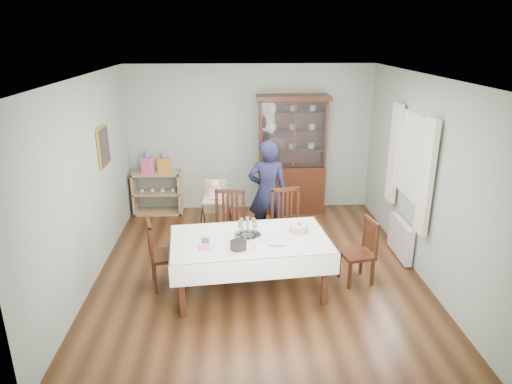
{
  "coord_description": "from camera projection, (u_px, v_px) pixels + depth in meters",
  "views": [
    {
      "loc": [
        -0.34,
        -5.8,
        3.22
      ],
      "look_at": [
        -0.02,
        0.2,
        1.11
      ],
      "focal_mm": 32.0,
      "sensor_mm": 36.0,
      "label": 1
    }
  ],
  "objects": [
    {
      "name": "plate_stack_dark",
      "position": [
        238.0,
        245.0,
        5.47
      ],
      "size": [
        0.25,
        0.25,
        0.1
      ],
      "primitive_type": "cylinder",
      "rotation": [
        0.0,
        0.0,
        -0.26
      ],
      "color": "black",
      "rests_on": "dining_table"
    },
    {
      "name": "napkin_stack",
      "position": [
        205.0,
        248.0,
        5.49
      ],
      "size": [
        0.16,
        0.16,
        0.02
      ],
      "primitive_type": "cube",
      "rotation": [
        0.0,
        0.0,
        0.26
      ],
      "color": "#F1589B",
      "rests_on": "dining_table"
    },
    {
      "name": "floor",
      "position": [
        258.0,
        269.0,
        6.55
      ],
      "size": [
        5.0,
        5.0,
        0.0
      ],
      "primitive_type": "plane",
      "color": "#593319",
      "rests_on": "ground"
    },
    {
      "name": "curtain_left",
      "position": [
        427.0,
        178.0,
        5.88
      ],
      "size": [
        0.07,
        0.3,
        1.55
      ],
      "primitive_type": "cube",
      "color": "silver",
      "rests_on": "room_shell"
    },
    {
      "name": "chair_end_right",
      "position": [
        357.0,
        264.0,
        6.16
      ],
      "size": [
        0.47,
        0.47,
        0.89
      ],
      "rotation": [
        0.0,
        0.0,
        -1.37
      ],
      "color": "#421E10",
      "rests_on": "floor"
    },
    {
      "name": "radiator",
      "position": [
        400.0,
        238.0,
        6.84
      ],
      "size": [
        0.1,
        0.8,
        0.55
      ],
      "primitive_type": "cube",
      "color": "white",
      "rests_on": "floor"
    },
    {
      "name": "woman",
      "position": [
        268.0,
        192.0,
        7.17
      ],
      "size": [
        0.62,
        0.41,
        1.68
      ],
      "primitive_type": "imported",
      "rotation": [
        0.0,
        0.0,
        3.12
      ],
      "color": "black",
      "rests_on": "floor"
    },
    {
      "name": "birthday_cake",
      "position": [
        299.0,
        228.0,
        5.92
      ],
      "size": [
        0.28,
        0.28,
        0.19
      ],
      "color": "white",
      "rests_on": "dining_table"
    },
    {
      "name": "gift_bag_orange",
      "position": [
        164.0,
        163.0,
        8.28
      ],
      "size": [
        0.22,
        0.17,
        0.37
      ],
      "color": "orange",
      "rests_on": "sideboard"
    },
    {
      "name": "curtain_right",
      "position": [
        394.0,
        153.0,
        7.04
      ],
      "size": [
        0.07,
        0.3,
        1.55
      ],
      "primitive_type": "cube",
      "color": "silver",
      "rests_on": "room_shell"
    },
    {
      "name": "china_cabinet",
      "position": [
        292.0,
        153.0,
        8.34
      ],
      "size": [
        1.3,
        0.48,
        2.18
      ],
      "color": "#421E10",
      "rests_on": "floor"
    },
    {
      "name": "room_shell",
      "position": [
        256.0,
        145.0,
        6.49
      ],
      "size": [
        5.0,
        5.0,
        5.0
      ],
      "color": "#9EAA99",
      "rests_on": "floor"
    },
    {
      "name": "window",
      "position": [
        414.0,
        158.0,
        6.43
      ],
      "size": [
        0.04,
        1.02,
        1.22
      ],
      "primitive_type": "cube",
      "color": "white",
      "rests_on": "room_shell"
    },
    {
      "name": "high_chair",
      "position": [
        216.0,
        218.0,
        7.33
      ],
      "size": [
        0.5,
        0.5,
        1.03
      ],
      "rotation": [
        0.0,
        0.0,
        -0.09
      ],
      "color": "black",
      "rests_on": "floor"
    },
    {
      "name": "plate_stack_white",
      "position": [
        261.0,
        244.0,
        5.52
      ],
      "size": [
        0.24,
        0.24,
        0.08
      ],
      "primitive_type": "cylinder",
      "rotation": [
        0.0,
        0.0,
        -0.34
      ],
      "color": "white",
      "rests_on": "dining_table"
    },
    {
      "name": "picture_frame",
      "position": [
        103.0,
        146.0,
        6.65
      ],
      "size": [
        0.04,
        0.48,
        0.58
      ],
      "primitive_type": "cube",
      "color": "gold",
      "rests_on": "room_shell"
    },
    {
      "name": "cutlery",
      "position": [
        202.0,
        241.0,
        5.68
      ],
      "size": [
        0.13,
        0.18,
        0.01
      ],
      "primitive_type": null,
      "rotation": [
        0.0,
        0.0,
        0.07
      ],
      "color": "silver",
      "rests_on": "dining_table"
    },
    {
      "name": "cake_knife",
      "position": [
        275.0,
        246.0,
        5.54
      ],
      "size": [
        0.27,
        0.05,
        0.01
      ],
      "primitive_type": "cube",
      "rotation": [
        0.0,
        0.0,
        -0.11
      ],
      "color": "silver",
      "rests_on": "dining_table"
    },
    {
      "name": "chair_far_right",
      "position": [
        288.0,
        237.0,
        6.85
      ],
      "size": [
        0.53,
        0.53,
        1.03
      ],
      "rotation": [
        0.0,
        0.0,
        0.15
      ],
      "color": "#421E10",
      "rests_on": "floor"
    },
    {
      "name": "chair_end_left",
      "position": [
        166.0,
        266.0,
        6.07
      ],
      "size": [
        0.52,
        0.52,
        0.95
      ],
      "rotation": [
        0.0,
        0.0,
        1.82
      ],
      "color": "#421E10",
      "rests_on": "floor"
    },
    {
      "name": "dining_table",
      "position": [
        250.0,
        265.0,
        5.89
      ],
      "size": [
        2.11,
        1.35,
        0.76
      ],
      "rotation": [
        0.0,
        0.0,
        0.1
      ],
      "color": "#421E10",
      "rests_on": "floor"
    },
    {
      "name": "chair_far_left",
      "position": [
        229.0,
        240.0,
        6.75
      ],
      "size": [
        0.53,
        0.53,
        1.03
      ],
      "rotation": [
        0.0,
        0.0,
        -0.14
      ],
      "color": "#421E10",
      "rests_on": "floor"
    },
    {
      "name": "sideboard",
      "position": [
        157.0,
        193.0,
        8.48
      ],
      "size": [
        0.9,
        0.38,
        0.8
      ],
      "color": "tan",
      "rests_on": "floor"
    },
    {
      "name": "champagne_tray",
      "position": [
        248.0,
        231.0,
        5.81
      ],
      "size": [
        0.35,
        0.35,
        0.21
      ],
      "color": "silver",
      "rests_on": "dining_table"
    },
    {
      "name": "gift_bag_pink",
      "position": [
        147.0,
        164.0,
        8.27
      ],
      "size": [
        0.23,
        0.18,
        0.38
      ],
      "color": "#F1589B",
      "rests_on": "sideboard"
    }
  ]
}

